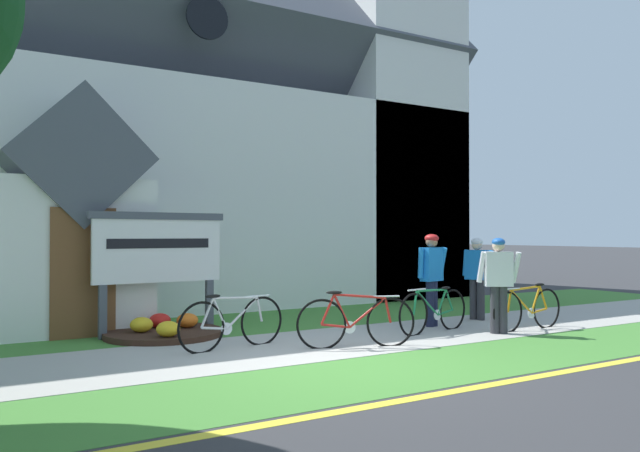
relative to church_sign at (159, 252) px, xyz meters
The scene contains 17 objects.
ground 2.00m from the church_sign, 15.40° to the left, with size 140.00×140.00×0.00m, color #333335.
sidewalk_slab 2.96m from the church_sign, 54.93° to the right, with size 32.00×2.40×0.01m, color #A8A59E.
grass_verge 4.73m from the church_sign, 70.52° to the right, with size 32.00×1.83×0.01m, color #427F33.
church_lawn 2.09m from the church_sign, 16.18° to the left, with size 24.00×2.78×0.01m, color #427F33.
curb_paint_stripe 5.71m from the church_sign, 74.20° to the right, with size 28.00×0.16×0.01m, color yellow.
church_building 7.83m from the church_sign, 74.37° to the left, with size 15.33×12.33×12.78m.
church_sign is the anchor object (origin of this frame).
flower_bed 1.32m from the church_sign, 90.33° to the right, with size 1.91×1.91×0.34m.
bicycle_black 2.19m from the church_sign, 74.05° to the right, with size 1.76×0.33×0.83m.
bicycle_yellow 3.60m from the church_sign, 51.92° to the right, with size 1.70×0.64×0.86m.
bicycle_orange 4.75m from the church_sign, 29.11° to the right, with size 1.75×0.36×0.79m.
bicycle_white 6.42m from the church_sign, 27.21° to the right, with size 1.74×0.09×0.82m.
cyclist_in_red_jersey 6.01m from the church_sign, 14.91° to the right, with size 0.31×0.72×1.59m.
cyclist_in_orange_jersey 4.80m from the church_sign, 21.42° to the right, with size 0.66×0.32×1.67m.
cyclist_in_blue_jersey 5.72m from the church_sign, 30.83° to the right, with size 0.50×0.58×1.61m.
roadside_conifer 10.67m from the church_sign, 32.39° to the left, with size 4.38×4.38×7.18m.
distant_hill 81.55m from the church_sign, 82.74° to the left, with size 97.00×37.02×16.42m, color #847A5B.
Camera 1 is at (-4.34, -6.57, 1.67)m, focal length 34.35 mm.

